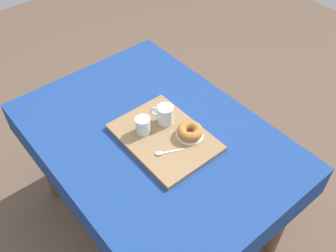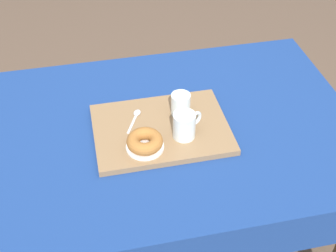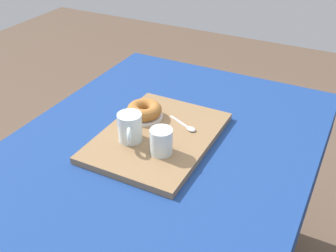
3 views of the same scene
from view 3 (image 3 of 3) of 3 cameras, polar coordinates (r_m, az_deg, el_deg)
dining_table at (r=1.31m, az=-1.73°, el=-6.91°), size 1.29×0.93×0.72m
serving_tray at (r=1.29m, az=-1.47°, el=-1.54°), size 0.46×0.34×0.02m
tea_mug_left at (r=1.23m, az=-5.40°, el=-0.33°), size 0.11×0.08×0.09m
water_glass_near at (r=1.18m, az=-0.95°, el=-2.36°), size 0.07×0.07×0.08m
donut_plate_left at (r=1.37m, az=-3.34°, el=1.41°), size 0.12×0.12×0.01m
sugar_donut_left at (r=1.36m, az=-3.37°, el=2.30°), size 0.12×0.12×0.04m
teaspoon_near at (r=1.31m, az=2.89°, el=-0.19°), size 0.07×0.12×0.01m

